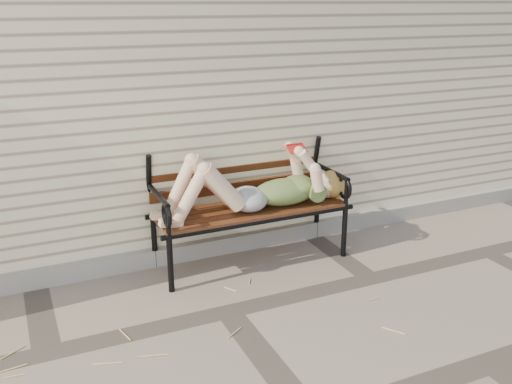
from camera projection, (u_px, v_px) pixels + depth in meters
name	position (u px, v px, depth m)	size (l,w,h in m)	color
ground	(228.00, 312.00, 4.14)	(80.00, 80.00, 0.00)	gray
house_wall	(125.00, 62.00, 6.25)	(8.00, 4.00, 3.00)	#F2E9BD
foundation_strip	(187.00, 251.00, 4.96)	(8.00, 0.10, 0.15)	#9D968E
garden_bench	(246.00, 187.00, 4.83)	(1.78, 0.71, 1.15)	black
reading_woman	(254.00, 187.00, 4.71)	(1.68, 0.38, 0.53)	#0A3846
straw_scatter	(159.00, 362.00, 3.55)	(2.78, 1.79, 0.01)	#E1B66E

